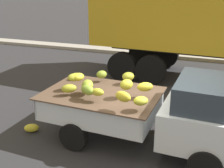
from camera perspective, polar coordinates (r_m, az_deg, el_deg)
ground at (r=6.63m, az=8.26°, el=-12.47°), size 220.00×220.00×0.00m
curb_strip at (r=14.19m, az=15.21°, el=5.29°), size 80.00×0.80×0.16m
pickup_truck at (r=6.22m, az=13.60°, el=-5.80°), size 4.75×2.08×1.70m
fallen_banana_bunch_near_tailgate at (r=7.40m, az=-15.81°, el=-8.47°), size 0.41×0.34×0.21m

